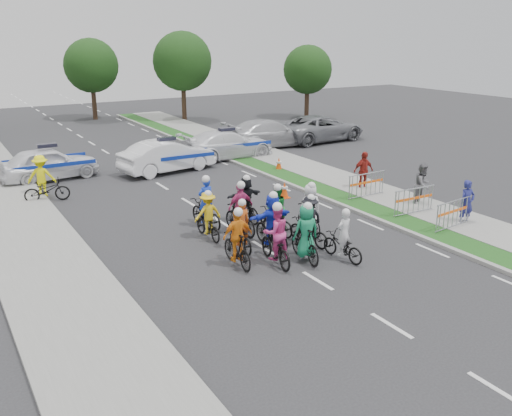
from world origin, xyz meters
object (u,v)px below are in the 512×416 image
police_car_1 (167,156)px  barrier_2 (366,186)px  rider_2 (276,241)px  cone_1 (279,164)px  tree_2 (308,70)px  parked_bike (47,190)px  rider_4 (309,225)px  barrier_1 (414,202)px  rider_1 (305,238)px  barrier_0 (453,215)px  rider_5 (272,224)px  rider_9 (240,214)px  cone_0 (284,190)px  marshal_hiviz (41,176)px  rider_7 (309,213)px  spectator_2 (363,171)px  rider_12 (206,210)px  tree_4 (91,66)px  rider_6 (241,233)px  police_car_0 (49,163)px  spectator_0 (467,203)px  spectator_1 (423,185)px  rider_3 (237,244)px  rider_11 (246,202)px  police_car_2 (227,144)px  tree_1 (182,61)px  rider_10 (208,220)px  rider_8 (276,215)px  rider_0 (343,243)px  civilian_sedan (269,133)px

police_car_1 → barrier_2: police_car_1 is taller
rider_2 → police_car_1: size_ratio=0.42×
cone_1 → tree_2: tree_2 is taller
police_car_1 → parked_bike: bearing=100.6°
rider_4 → barrier_1: 5.28m
rider_1 → tree_2: (17.45, 24.58, 3.09)m
barrier_2 → parked_bike: size_ratio=1.10×
rider_1 → barrier_0: 6.17m
rider_4 → rider_5: (-1.20, 0.40, 0.12)m
rider_9 → rider_4: bearing=120.2°
cone_0 → police_car_1: bearing=110.0°
marshal_hiviz → rider_2: bearing=133.7°
rider_7 → spectator_2: (5.39, 3.44, 0.14)m
rider_5 → cone_1: bearing=-125.9°
rider_2 → rider_12: size_ratio=1.03×
tree_4 → parked_bike: bearing=-110.1°
rider_6 → police_car_0: 13.10m
rider_6 → barrier_2: bearing=-153.9°
spectator_0 → spectator_1: 2.54m
rider_3 → rider_11: 4.19m
tree_4 → police_car_2: bearing=-82.6°
rider_12 → barrier_1: 7.95m
police_car_0 → tree_1: size_ratio=0.68×
marshal_hiviz → cone_0: (8.83, -5.46, -0.56)m
barrier_2 → tree_1: 24.75m
barrier_0 → tree_4: (-3.70, 32.94, 3.63)m
rider_9 → rider_10: bearing=-13.6°
barrier_0 → barrier_2: bearing=90.0°
rider_2 → barrier_0: size_ratio=1.01×
barrier_0 → tree_2: size_ratio=0.35×
barrier_0 → tree_4: 33.34m
rider_12 → cone_1: (6.94, 5.93, -0.30)m
barrier_2 → rider_6: bearing=-161.8°
rider_10 → rider_12: size_ratio=0.88×
rider_8 → tree_4: size_ratio=0.29×
police_car_2 → barrier_1: 12.90m
rider_9 → cone_0: rider_9 is taller
rider_9 → rider_5: bearing=93.9°
rider_1 → police_car_0: bearing=-63.6°
rider_0 → marshal_hiviz: bearing=-67.9°
marshal_hiviz → rider_1: bearing=137.1°
rider_0 → spectator_1: (6.37, 2.87, 0.31)m
rider_5 → barrier_1: size_ratio=0.97×
rider_9 → police_car_2: rider_9 is taller
spectator_0 → rider_2: bearing=-175.4°
marshal_hiviz → rider_6: bearing=135.3°
civilian_sedan → spectator_2: bearing=171.5°
rider_7 → marshal_hiviz: size_ratio=1.05×
rider_0 → rider_10: (-2.76, 3.84, 0.11)m
rider_5 → rider_12: rider_12 is taller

